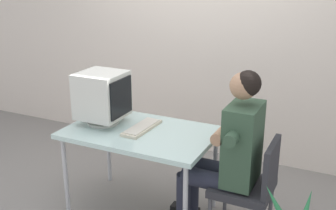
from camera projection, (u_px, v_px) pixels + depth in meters
name	position (u px, v px, depth m)	size (l,w,h in m)	color
ground_plane	(142.00, 209.00, 3.48)	(12.00, 12.00, 0.00)	gray
wall_back	(233.00, 16.00, 4.07)	(8.00, 0.10, 3.00)	beige
desk	(141.00, 137.00, 3.26)	(1.18, 0.75, 0.73)	#B7B7BC
crt_monitor	(102.00, 96.00, 3.32)	(0.37, 0.36, 0.43)	silver
keyboard	(142.00, 128.00, 3.26)	(0.16, 0.42, 0.03)	beige
office_chair	(251.00, 183.00, 2.97)	(0.43, 0.43, 0.81)	#4C4C51
person_seated	(228.00, 150.00, 2.98)	(0.71, 0.56, 1.30)	#334C38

